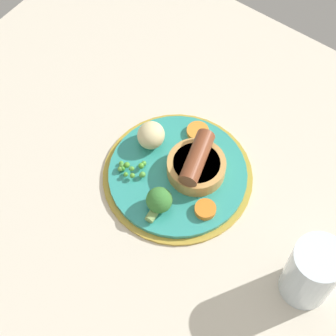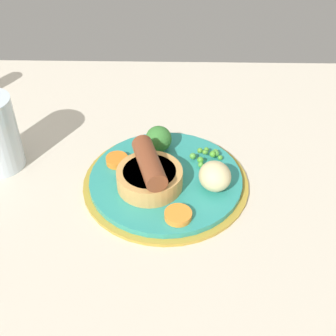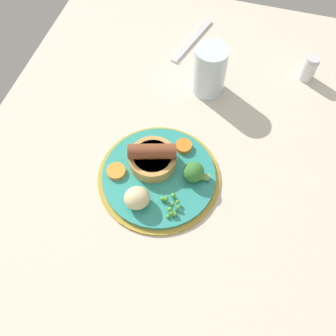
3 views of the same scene
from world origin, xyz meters
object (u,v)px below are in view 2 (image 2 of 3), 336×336
(carrot_slice_1, at_px, (178,215))
(carrot_slice_6, at_px, (117,160))
(sausage_pudding, at_px, (150,174))
(pea_pile, at_px, (206,155))
(potato_chunk_0, at_px, (215,176))
(broccoli_floret_near, at_px, (159,139))
(dinner_plate, at_px, (166,181))

(carrot_slice_1, distance_m, carrot_slice_6, 0.15)
(sausage_pudding, relative_size, carrot_slice_1, 2.61)
(sausage_pudding, xyz_separation_m, pea_pile, (0.08, 0.06, -0.01))
(pea_pile, distance_m, potato_chunk_0, 0.07)
(carrot_slice_6, bearing_deg, broccoli_floret_near, 30.68)
(carrot_slice_1, xyz_separation_m, carrot_slice_6, (-0.09, 0.11, 0.00))
(carrot_slice_1, relative_size, carrot_slice_6, 1.11)
(pea_pile, relative_size, carrot_slice_6, 1.52)
(dinner_plate, xyz_separation_m, carrot_slice_6, (-0.08, 0.03, 0.01))
(pea_pile, height_order, broccoli_floret_near, broccoli_floret_near)
(sausage_pudding, xyz_separation_m, carrot_slice_1, (0.04, -0.06, -0.02))
(sausage_pudding, bearing_deg, broccoli_floret_near, 157.32)
(dinner_plate, xyz_separation_m, potato_chunk_0, (0.07, -0.02, 0.03))
(dinner_plate, distance_m, potato_chunk_0, 0.08)
(sausage_pudding, height_order, pea_pile, sausage_pudding)
(potato_chunk_0, height_order, carrot_slice_1, potato_chunk_0)
(sausage_pudding, xyz_separation_m, potato_chunk_0, (0.09, -0.00, -0.00))
(dinner_plate, height_order, broccoli_floret_near, broccoli_floret_near)
(dinner_plate, xyz_separation_m, carrot_slice_1, (0.02, -0.08, 0.01))
(dinner_plate, relative_size, broccoli_floret_near, 4.57)
(broccoli_floret_near, height_order, carrot_slice_1, broccoli_floret_near)
(pea_pile, bearing_deg, sausage_pudding, -143.56)
(sausage_pudding, relative_size, pea_pile, 1.90)
(broccoli_floret_near, relative_size, potato_chunk_0, 1.10)
(pea_pile, height_order, carrot_slice_6, pea_pile)
(pea_pile, bearing_deg, potato_chunk_0, -82.25)
(dinner_plate, distance_m, broccoli_floret_near, 0.08)
(pea_pile, relative_size, broccoli_floret_near, 0.95)
(carrot_slice_6, bearing_deg, carrot_slice_1, -50.46)
(dinner_plate, bearing_deg, potato_chunk_0, -16.61)
(carrot_slice_1, bearing_deg, carrot_slice_6, 129.54)
(carrot_slice_1, bearing_deg, potato_chunk_0, 50.12)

